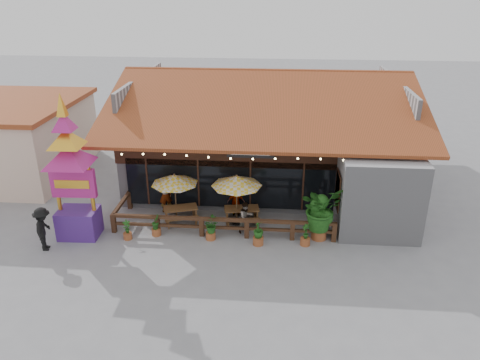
# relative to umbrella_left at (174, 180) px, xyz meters

# --- Properties ---
(ground) EXTENTS (100.00, 100.00, 0.00)m
(ground) POSITION_rel_umbrella_left_xyz_m (3.96, -0.99, -2.03)
(ground) COLOR gray
(ground) RESTS_ON ground
(restaurant_building) EXTENTS (15.50, 14.73, 6.09)m
(restaurant_building) POSITION_rel_umbrella_left_xyz_m (4.22, 5.62, 0.17)
(restaurant_building) COLOR #A3A2A7
(restaurant_building) RESTS_ON ground
(patio_railing) EXTENTS (10.00, 2.60, 0.92)m
(patio_railing) POSITION_rel_umbrella_left_xyz_m (1.70, -1.26, -1.42)
(patio_railing) COLOR #452518
(patio_railing) RESTS_ON ground
(neighbor_building) EXTENTS (8.40, 8.40, 4.22)m
(neighbor_building) POSITION_rel_umbrella_left_xyz_m (-11.04, 5.01, 0.11)
(neighbor_building) COLOR beige
(neighbor_building) RESTS_ON ground
(umbrella_left) EXTENTS (2.80, 2.80, 2.33)m
(umbrella_left) POSITION_rel_umbrella_left_xyz_m (0.00, 0.00, 0.00)
(umbrella_left) COLOR brown
(umbrella_left) RESTS_ON ground
(umbrella_right) EXTENTS (2.57, 2.57, 2.48)m
(umbrella_right) POSITION_rel_umbrella_left_xyz_m (2.90, -0.25, 0.13)
(umbrella_right) COLOR brown
(umbrella_right) RESTS_ON ground
(picnic_table_left) EXTENTS (1.88, 1.74, 0.75)m
(picnic_table_left) POSITION_rel_umbrella_left_xyz_m (0.27, -0.26, -1.53)
(picnic_table_left) COLOR brown
(picnic_table_left) RESTS_ON ground
(picnic_table_right) EXTENTS (1.78, 1.60, 0.77)m
(picnic_table_right) POSITION_rel_umbrella_left_xyz_m (3.13, -0.13, -1.51)
(picnic_table_right) COLOR brown
(picnic_table_right) RESTS_ON ground
(thai_sign_tower) EXTENTS (2.64, 2.64, 6.92)m
(thai_sign_tower) POSITION_rel_umbrella_left_xyz_m (-3.94, -1.91, 1.63)
(thai_sign_tower) COLOR #49227D
(thai_sign_tower) RESTS_ON ground
(tropical_plant) EXTENTS (2.38, 2.32, 2.50)m
(tropical_plant) POSITION_rel_umbrella_left_xyz_m (6.63, -1.30, -0.60)
(tropical_plant) COLOR brown
(tropical_plant) RESTS_ON ground
(diner_a) EXTENTS (0.75, 0.63, 1.74)m
(diner_a) POSITION_rel_umbrella_left_xyz_m (-0.67, 0.71, -1.16)
(diner_a) COLOR #3B1E13
(diner_a) RESTS_ON ground
(diner_b) EXTENTS (0.90, 0.88, 1.46)m
(diner_b) POSITION_rel_umbrella_left_xyz_m (3.38, -0.98, -1.30)
(diner_b) COLOR #3B1E13
(diner_b) RESTS_ON ground
(diner_c) EXTENTS (0.86, 0.41, 1.43)m
(diner_c) POSITION_rel_umbrella_left_xyz_m (2.80, 0.58, -1.32)
(diner_c) COLOR #3B1E13
(diner_c) RESTS_ON ground
(pedestrian) EXTENTS (0.97, 1.37, 1.92)m
(pedestrian) POSITION_rel_umbrella_left_xyz_m (-4.93, -3.14, -1.07)
(pedestrian) COLOR black
(pedestrian) RESTS_ON ground
(planter_a) EXTENTS (0.40, 0.38, 0.92)m
(planter_a) POSITION_rel_umbrella_left_xyz_m (-1.75, -2.04, -1.64)
(planter_a) COLOR brown
(planter_a) RESTS_ON ground
(planter_b) EXTENTS (0.41, 0.45, 1.01)m
(planter_b) POSITION_rel_umbrella_left_xyz_m (-0.58, -1.61, -1.57)
(planter_b) COLOR brown
(planter_b) RESTS_ON ground
(planter_c) EXTENTS (0.83, 0.85, 1.06)m
(planter_c) POSITION_rel_umbrella_left_xyz_m (1.89, -1.76, -1.43)
(planter_c) COLOR brown
(planter_c) RESTS_ON ground
(planter_d) EXTENTS (0.59, 0.59, 1.11)m
(planter_d) POSITION_rel_umbrella_left_xyz_m (3.99, -2.04, -1.49)
(planter_d) COLOR brown
(planter_d) RESTS_ON ground
(planter_e) EXTENTS (0.42, 0.43, 1.03)m
(planter_e) POSITION_rel_umbrella_left_xyz_m (6.00, -1.91, -1.60)
(planter_e) COLOR brown
(planter_e) RESTS_ON ground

